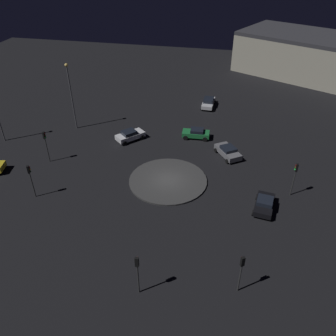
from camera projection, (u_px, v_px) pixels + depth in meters
The scene contains 14 objects.
ground_plane at pixel (168, 181), 40.75m from camera, with size 116.63×116.63×0.00m, color black.
roundabout_island at pixel (168, 180), 40.69m from camera, with size 9.27×9.27×0.20m, color #383838.
car_white at pixel (130, 135), 48.48m from camera, with size 4.20×4.01×1.49m.
car_silver at pixel (208, 102), 58.07m from camera, with size 4.60×2.08×1.41m.
car_black at pixel (264, 204), 36.17m from camera, with size 4.07×2.53×1.35m.
car_green at pixel (196, 133), 49.02m from camera, with size 2.15×3.94×1.41m.
car_grey at pixel (228, 151), 44.90m from camera, with size 4.42×3.87×1.41m.
traffic_light_southwest at pixel (241, 267), 26.60m from camera, with size 0.40×0.37×3.99m.
traffic_light_northwest at pixel (30, 175), 36.67m from camera, with size 0.36×0.39×4.13m.
traffic_light_north at pixel (45, 141), 42.55m from camera, with size 0.31×0.36×4.29m.
traffic_light_south at pixel (295, 173), 36.90m from camera, with size 0.30×0.36×4.18m.
traffic_light_west at pixel (137, 268), 26.43m from camera, with size 0.36×0.31×4.12m.
streetlamp_northeast at pixel (71, 90), 48.56m from camera, with size 0.48×0.48×9.86m.
store_building at pixel (336, 60), 66.99m from camera, with size 30.05×40.39×8.04m.
Camera 1 is at (-32.07, -6.90, 24.22)m, focal length 36.57 mm.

